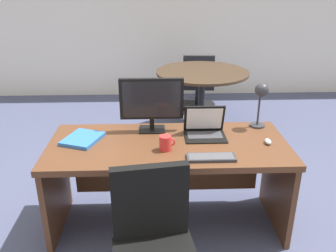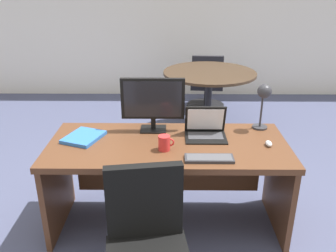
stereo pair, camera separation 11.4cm
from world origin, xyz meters
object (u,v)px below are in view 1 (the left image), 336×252
at_px(desk, 168,163).
at_px(mouse, 268,141).
at_px(book, 83,139).
at_px(laptop, 205,126).
at_px(keyboard, 211,157).
at_px(coffee_mug, 166,143).
at_px(meeting_table, 202,87).
at_px(monitor, 152,101).
at_px(desk_lamp, 261,96).
at_px(meeting_chair_near, 197,87).

height_order(desk, mouse, mouse).
relative_size(desk, book, 5.02).
relative_size(laptop, keyboard, 0.95).
bearing_deg(desk, keyboard, -47.20).
distance_m(desk, coffee_mug, 0.29).
height_order(mouse, book, mouse).
bearing_deg(meeting_table, monitor, -110.66).
bearing_deg(book, desk, -2.39).
height_order(mouse, coffee_mug, coffee_mug).
bearing_deg(mouse, meeting_table, 97.40).
xyz_separation_m(coffee_mug, meeting_table, (0.51, 1.94, -0.18)).
height_order(laptop, keyboard, laptop).
distance_m(monitor, mouse, 0.92).
bearing_deg(desk_lamp, coffee_mug, -153.70).
height_order(keyboard, meeting_chair_near, meeting_chair_near).
xyz_separation_m(mouse, book, (-1.36, 0.11, -0.00)).
bearing_deg(coffee_mug, mouse, 5.57).
bearing_deg(laptop, mouse, -22.14).
bearing_deg(monitor, desk, -59.00).
bearing_deg(desk_lamp, mouse, -91.84).
xyz_separation_m(mouse, coffee_mug, (-0.75, -0.07, 0.04)).
bearing_deg(meeting_table, meeting_chair_near, 86.29).
bearing_deg(meeting_chair_near, mouse, -86.16).
bearing_deg(meeting_table, desk_lamp, -80.85).
bearing_deg(laptop, meeting_chair_near, 84.33).
height_order(mouse, meeting_chair_near, meeting_chair_near).
relative_size(keyboard, mouse, 4.08).
bearing_deg(meeting_chair_near, laptop, -95.67).
relative_size(monitor, meeting_table, 0.44).
bearing_deg(mouse, desk, 173.64).
xyz_separation_m(desk, meeting_chair_near, (0.54, 2.68, -0.21)).
bearing_deg(desk, coffee_mug, -98.49).
bearing_deg(keyboard, coffee_mug, 154.21).
bearing_deg(book, mouse, -4.51).
distance_m(keyboard, mouse, 0.50).
relative_size(laptop, meeting_chair_near, 0.38).
xyz_separation_m(monitor, meeting_chair_near, (0.66, 2.48, -0.64)).
bearing_deg(book, meeting_table, 57.69).
bearing_deg(meeting_table, book, -122.31).
bearing_deg(mouse, monitor, 161.77).
bearing_deg(coffee_mug, meeting_chair_near, 78.76).
height_order(desk, meeting_table, meeting_table).
bearing_deg(coffee_mug, laptop, 39.45).
distance_m(laptop, meeting_table, 1.71).
bearing_deg(meeting_chair_near, meeting_table, -93.71).
bearing_deg(desk, book, 177.61).
distance_m(book, coffee_mug, 0.64).
xyz_separation_m(desk_lamp, book, (-1.37, -0.19, -0.25)).
xyz_separation_m(laptop, meeting_chair_near, (0.26, 2.58, -0.47)).
distance_m(desk, desk_lamp, 0.89).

